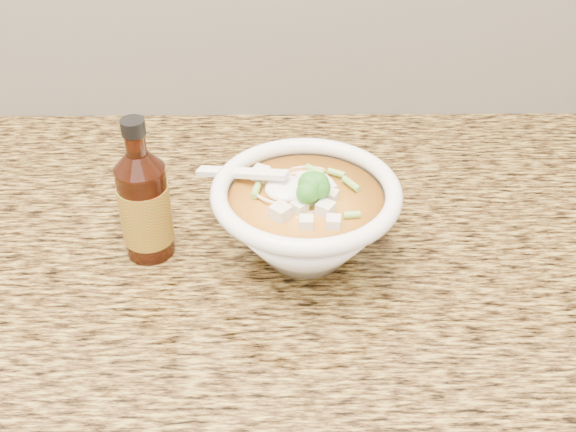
{
  "coord_description": "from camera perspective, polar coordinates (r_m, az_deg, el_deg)",
  "views": [
    {
      "loc": [
        0.24,
        1.01,
        1.45
      ],
      "look_at": [
        0.25,
        1.65,
        0.95
      ],
      "focal_mm": 45.0,
      "sensor_mm": 36.0,
      "label": 1
    }
  ],
  "objects": [
    {
      "name": "hot_sauce_bottle",
      "position": [
        0.82,
        -11.26,
        0.84
      ],
      "size": [
        0.07,
        0.07,
        0.17
      ],
      "rotation": [
        0.0,
        0.0,
        -0.14
      ],
      "color": "#3B1308",
      "rests_on": "counter_slab"
    },
    {
      "name": "counter_slab",
      "position": [
        0.91,
        -15.92,
        -2.98
      ],
      "size": [
        4.0,
        0.68,
        0.04
      ],
      "primitive_type": "cube",
      "color": "olive",
      "rests_on": "cabinet"
    },
    {
      "name": "soup_bowl",
      "position": [
        0.81,
        1.38,
        -0.27
      ],
      "size": [
        0.23,
        0.21,
        0.12
      ],
      "rotation": [
        0.0,
        0.0,
        -0.21
      ],
      "color": "white",
      "rests_on": "counter_slab"
    }
  ]
}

